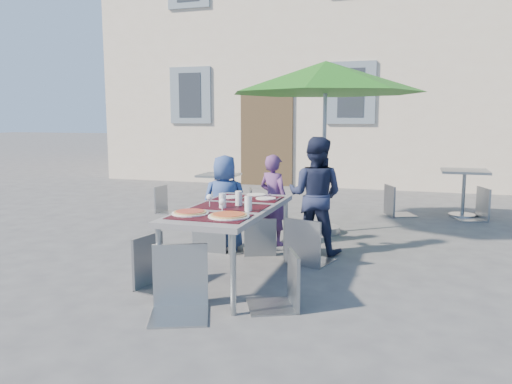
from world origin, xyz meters
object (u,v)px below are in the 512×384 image
(child_0, at_px, (225,202))
(bg_chair_r_0, at_px, (245,186))
(chair_1, at_px, (260,214))
(cafe_table_0, at_px, (219,188))
(bg_chair_l_0, at_px, (165,183))
(child_2, at_px, (315,195))
(chair_0, at_px, (212,203))
(chair_5, at_px, (179,239))
(patio_umbrella, at_px, (326,79))
(bg_chair_l_1, at_px, (396,182))
(child_1, at_px, (274,200))
(chair_3, at_px, (155,230))
(chair_4, at_px, (283,247))
(cafe_table_1, at_px, (464,184))
(bg_chair_r_1, at_px, (478,184))
(chair_2, at_px, (308,213))
(pizza_near_right, at_px, (229,215))
(dining_table, at_px, (231,212))
(pizza_near_left, at_px, (190,212))

(child_0, distance_m, bg_chair_r_0, 1.99)
(chair_1, distance_m, cafe_table_0, 2.77)
(bg_chair_l_0, bearing_deg, bg_chair_r_0, -1.08)
(child_2, bearing_deg, bg_chair_l_0, -25.39)
(chair_0, bearing_deg, chair_5, -75.26)
(chair_5, relative_size, patio_umbrella, 0.40)
(bg_chair_l_1, bearing_deg, child_1, -119.63)
(chair_3, bearing_deg, chair_4, -5.35)
(bg_chair_r_0, xyz_separation_m, cafe_table_1, (3.42, 1.21, 0.02))
(child_0, xyz_separation_m, child_1, (0.51, 0.42, -0.01))
(chair_5, bearing_deg, bg_chair_r_1, 60.57)
(child_0, relative_size, bg_chair_r_1, 1.19)
(chair_5, bearing_deg, chair_2, 66.90)
(child_1, height_order, cafe_table_0, child_1)
(child_1, xyz_separation_m, chair_4, (0.67, -2.08, -0.05))
(cafe_table_0, distance_m, bg_chair_l_1, 3.00)
(chair_3, distance_m, chair_5, 0.70)
(pizza_near_right, relative_size, child_2, 0.26)
(chair_2, height_order, patio_umbrella, patio_umbrella)
(child_0, xyz_separation_m, chair_5, (0.38, -2.04, 0.04))
(patio_umbrella, height_order, bg_chair_r_0, patio_umbrella)
(pizza_near_right, distance_m, chair_2, 1.38)
(chair_1, distance_m, bg_chair_l_0, 3.15)
(child_0, distance_m, chair_2, 1.16)
(pizza_near_right, relative_size, bg_chair_r_1, 0.37)
(child_0, bearing_deg, bg_chair_l_0, -60.94)
(child_2, distance_m, bg_chair_l_0, 3.47)
(pizza_near_right, bearing_deg, cafe_table_0, 113.19)
(child_2, relative_size, bg_chair_r_0, 1.54)
(cafe_table_1, height_order, bg_chair_r_1, bg_chair_r_1)
(chair_3, height_order, chair_5, chair_5)
(chair_4, relative_size, bg_chair_l_1, 0.94)
(chair_5, bearing_deg, chair_4, 24.93)
(dining_table, relative_size, chair_1, 2.15)
(chair_1, height_order, chair_2, chair_2)
(dining_table, bearing_deg, bg_chair_r_1, 56.35)
(chair_4, xyz_separation_m, bg_chair_l_0, (-3.06, 3.65, -0.02))
(cafe_table_0, bearing_deg, chair_5, -72.27)
(bg_chair_l_1, distance_m, bg_chair_r_1, 1.27)
(bg_chair_r_0, bearing_deg, child_0, -78.04)
(pizza_near_left, relative_size, child_1, 0.29)
(cafe_table_0, bearing_deg, pizza_near_right, -66.81)
(child_2, bearing_deg, pizza_near_left, 71.21)
(pizza_near_right, distance_m, bg_chair_r_0, 3.74)
(child_1, height_order, chair_2, child_1)
(chair_3, bearing_deg, pizza_near_right, -5.21)
(bg_chair_r_1, bearing_deg, bg_chair_l_0, -169.12)
(pizza_near_left, bearing_deg, pizza_near_right, -3.54)
(pizza_near_right, distance_m, child_1, 2.05)
(chair_5, bearing_deg, cafe_table_1, 63.18)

